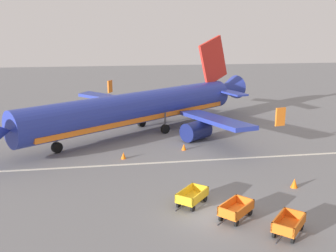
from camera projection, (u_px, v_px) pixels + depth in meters
ground_plane at (213, 215)px, 25.80m from camera, size 220.00×220.00×0.00m
apron_stripe at (181, 161)px, 36.24m from camera, size 120.00×0.36×0.01m
airplane at (144, 107)px, 45.85m from camera, size 32.89×28.35×11.34m
baggage_cart_nearest at (289, 225)px, 23.33m from camera, size 2.97×3.10×1.07m
baggage_cart_second_in_row at (236, 210)px, 25.25m from camera, size 3.13×2.93×1.07m
baggage_cart_third_in_row at (192, 197)px, 27.22m from camera, size 2.90×3.15×1.07m
traffic_cone_near_plane at (123, 156)px, 36.94m from camera, size 0.49×0.49×0.65m
traffic_cone_mid_apron at (184, 147)px, 39.64m from camera, size 0.49×0.49×0.65m
traffic_cone_by_carts at (294, 183)px, 30.20m from camera, size 0.57×0.57×0.75m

